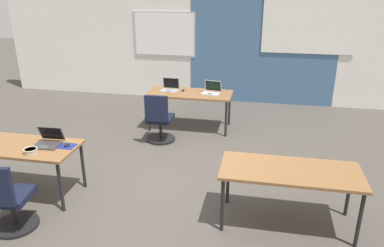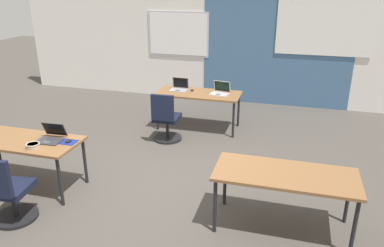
{
  "view_description": "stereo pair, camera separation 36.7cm",
  "coord_description": "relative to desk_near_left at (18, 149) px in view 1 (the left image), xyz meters",
  "views": [
    {
      "loc": [
        1.38,
        -4.54,
        2.76
      ],
      "look_at": [
        0.46,
        0.11,
        0.92
      ],
      "focal_mm": 34.95,
      "sensor_mm": 36.0,
      "label": 1
    },
    {
      "loc": [
        1.73,
        -4.45,
        2.76
      ],
      "look_at": [
        0.46,
        0.11,
        0.92
      ],
      "focal_mm": 34.95,
      "sensor_mm": 36.0,
      "label": 2
    }
  ],
  "objects": [
    {
      "name": "chair_far_left",
      "position": [
        1.35,
        2.03,
        -0.28
      ],
      "size": [
        0.52,
        0.55,
        0.92
      ],
      "rotation": [
        0.0,
        0.0,
        3.17
      ],
      "color": "black",
      "rests_on": "ground"
    },
    {
      "name": "laptop_far_right",
      "position": [
        2.16,
        2.84,
        0.11
      ],
      "size": [
        0.38,
        0.34,
        0.23
      ],
      "rotation": [
        0.0,
        0.0,
        -0.18
      ],
      "color": "#B7B7BC",
      "rests_on": "desk_far_center"
    },
    {
      "name": "laptop_near_left_inner",
      "position": [
        0.4,
        0.09,
        0.11
      ],
      "size": [
        0.34,
        0.34,
        0.22
      ],
      "rotation": [
        0.0,
        0.0,
        0.05
      ],
      "color": "#333338",
      "rests_on": "desk_near_left"
    },
    {
      "name": "mousepad_near_left_inner",
      "position": [
        0.66,
        0.09,
        0.06
      ],
      "size": [
        0.22,
        0.19,
        0.0
      ],
      "color": "navy",
      "rests_on": "desk_near_left"
    },
    {
      "name": "desk_near_left",
      "position": [
        0.0,
        0.0,
        0.0
      ],
      "size": [
        1.6,
        0.7,
        0.72
      ],
      "color": "brown",
      "rests_on": "ground"
    },
    {
      "name": "mouse_far_left",
      "position": [
        1.6,
        2.88,
        0.08
      ],
      "size": [
        0.07,
        0.11,
        0.03
      ],
      "color": "black",
      "rests_on": "desk_far_center"
    },
    {
      "name": "chair_near_left_inner",
      "position": [
        0.36,
        -0.78,
        -0.28
      ],
      "size": [
        0.52,
        0.56,
        0.92
      ],
      "rotation": [
        0.0,
        0.0,
        3.27
      ],
      "color": "black",
      "rests_on": "ground"
    },
    {
      "name": "mouse_near_left_inner",
      "position": [
        0.66,
        0.09,
        0.08
      ],
      "size": [
        0.08,
        0.11,
        0.03
      ],
      "color": "black",
      "rests_on": "mousepad_near_left_inner"
    },
    {
      "name": "back_wall_assembly",
      "position": [
        1.79,
        4.8,
        0.75
      ],
      "size": [
        10.0,
        0.27,
        2.8
      ],
      "color": "silver",
      "rests_on": "ground"
    },
    {
      "name": "ground_plane",
      "position": [
        1.75,
        0.6,
        -0.66
      ],
      "size": [
        24.0,
        24.0,
        0.0
      ],
      "color": "#47423D"
    },
    {
      "name": "snack_bowl",
      "position": [
        0.32,
        -0.19,
        0.1
      ],
      "size": [
        0.18,
        0.18,
        0.06
      ],
      "color": "tan",
      "rests_on": "desk_near_left"
    },
    {
      "name": "desk_far_center",
      "position": [
        1.75,
        2.8,
        0.0
      ],
      "size": [
        1.6,
        0.7,
        0.72
      ],
      "color": "brown",
      "rests_on": "ground"
    },
    {
      "name": "laptop_far_left",
      "position": [
        1.34,
        2.87,
        0.11
      ],
      "size": [
        0.34,
        0.27,
        0.24
      ],
      "rotation": [
        0.0,
        0.0,
        -0.02
      ],
      "color": "#9E9EA3",
      "rests_on": "desk_far_center"
    },
    {
      "name": "desk_near_right",
      "position": [
        3.5,
        0.0,
        0.0
      ],
      "size": [
        1.6,
        0.7,
        0.72
      ],
      "color": "brown",
      "rests_on": "ground"
    }
  ]
}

